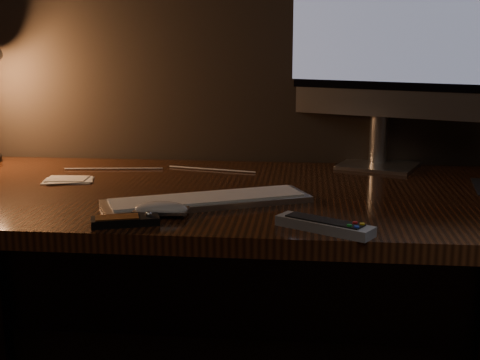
# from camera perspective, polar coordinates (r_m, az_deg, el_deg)

# --- Properties ---
(desk) EXTENTS (1.60, 0.75, 0.75)m
(desk) POSITION_cam_1_polar(r_m,az_deg,el_deg) (1.71, -1.49, -4.54)
(desk) COLOR #401F0E
(desk) RESTS_ON ground
(monitor) EXTENTS (0.60, 0.26, 0.66)m
(monitor) POSITION_cam_1_polar(r_m,az_deg,el_deg) (1.89, 12.27, 12.70)
(monitor) COLOR silver
(monitor) RESTS_ON desk
(keyboard) EXTENTS (0.47, 0.31, 0.02)m
(keyboard) POSITION_cam_1_polar(r_m,az_deg,el_deg) (1.48, -2.83, -1.73)
(keyboard) COLOR silver
(keyboard) RESTS_ON desk
(mouse) EXTENTS (0.11, 0.06, 0.02)m
(mouse) POSITION_cam_1_polar(r_m,az_deg,el_deg) (1.39, -6.74, -2.65)
(mouse) COLOR white
(mouse) RESTS_ON desk
(media_remote) EXTENTS (0.14, 0.09, 0.02)m
(media_remote) POSITION_cam_1_polar(r_m,az_deg,el_deg) (1.34, -9.77, -3.42)
(media_remote) COLOR black
(media_remote) RESTS_ON desk
(tv_remote) EXTENTS (0.19, 0.14, 0.03)m
(tv_remote) POSITION_cam_1_polar(r_m,az_deg,el_deg) (1.29, 7.22, -3.86)
(tv_remote) COLOR gray
(tv_remote) RESTS_ON desk
(papers) EXTENTS (0.13, 0.10, 0.01)m
(papers) POSITION_cam_1_polar(r_m,az_deg,el_deg) (1.77, -14.47, 0.01)
(papers) COLOR white
(papers) RESTS_ON desk
(cable) EXTENTS (0.52, 0.05, 0.00)m
(cable) POSITION_cam_1_polar(r_m,az_deg,el_deg) (1.85, -6.69, 0.86)
(cable) COLOR white
(cable) RESTS_ON desk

